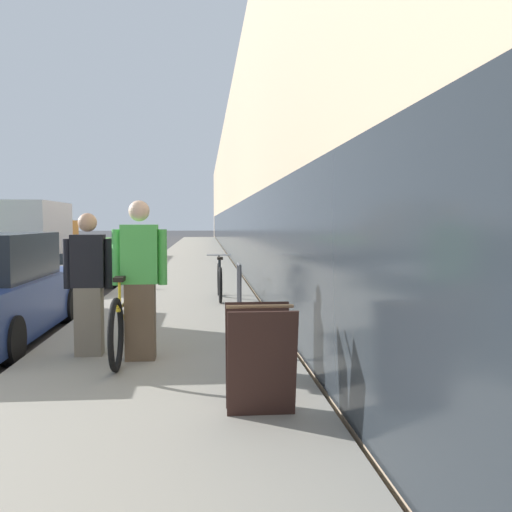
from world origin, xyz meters
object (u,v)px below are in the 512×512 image
Objects in this scene: person_bystander at (88,284)px; bike_rack_hoop at (239,282)px; sandwich_board_sign at (260,358)px; tandem_bicycle at (126,320)px; person_rider at (140,280)px; moving_truck at (39,230)px; vintage_roadster_curbside at (71,277)px; cruiser_bike_nearest at (220,281)px.

person_bystander reaches higher than bike_rack_hoop.
bike_rack_hoop is 5.41m from sandwich_board_sign.
person_rider is at bearing -55.32° from tandem_bicycle.
bike_rack_hoop is 0.94× the size of sandwich_board_sign.
person_rider is 2.03× the size of sandwich_board_sign.
tandem_bicycle reaches higher than bike_rack_hoop.
sandwich_board_sign is 0.13× the size of moving_truck.
person_bystander is at bearing -121.62° from bike_rack_hoop.
sandwich_board_sign is at bearing -58.20° from person_rider.
tandem_bicycle is 7.34m from vintage_roadster_curbside.
bike_rack_hoop is 0.21× the size of vintage_roadster_curbside.
bike_rack_hoop is 0.12× the size of moving_truck.
moving_truck reaches higher than person_bystander.
tandem_bicycle reaches higher than vintage_roadster_curbside.
vintage_roadster_curbside is (-3.49, 2.25, -0.11)m from cruiser_bike_nearest.
moving_truck is (-6.86, 20.97, 0.80)m from tandem_bicycle.
bike_rack_hoop is at bearing 88.35° from sandwich_board_sign.
person_rider is 0.99× the size of cruiser_bike_nearest.
cruiser_bike_nearest is (-0.31, 1.53, -0.13)m from bike_rack_hoop.
cruiser_bike_nearest is at bearing 78.25° from person_rider.
person_bystander is 7.25m from vintage_roadster_curbside.
person_rider is 7.70m from vintage_roadster_curbside.
cruiser_bike_nearest is at bearing 70.57° from person_bystander.
person_rider is 22.40m from moving_truck.
sandwich_board_sign is at bearing -57.82° from tandem_bicycle.
person_bystander reaches higher than sandwich_board_sign.
tandem_bicycle is 1.43× the size of person_bystander.
cruiser_bike_nearest is 0.46× the size of vintage_roadster_curbside.
vintage_roadster_curbside is at bearing -71.75° from moving_truck.
cruiser_bike_nearest is (1.24, 4.73, -0.03)m from tandem_bicycle.
person_bystander reaches higher than vintage_roadster_curbside.
moving_truck is (-8.25, 23.18, 0.76)m from sandwich_board_sign.
person_bystander is 2.00× the size of bike_rack_hoop.
bike_rack_hoop is at bearing 58.38° from person_bystander.
tandem_bicycle is 4.89m from cruiser_bike_nearest.
vintage_roadster_curbside is at bearing 107.82° from tandem_bicycle.
tandem_bicycle is at bearing -72.18° from vintage_roadster_curbside.
bike_rack_hoop is (1.35, 3.49, -0.40)m from person_rider.
bike_rack_hoop is 19.67m from moving_truck.
moving_truck reaches higher than vintage_roadster_curbside.
bike_rack_hoop is 5.36m from vintage_roadster_curbside.
moving_truck is at bearing 108.11° from tandem_bicycle.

